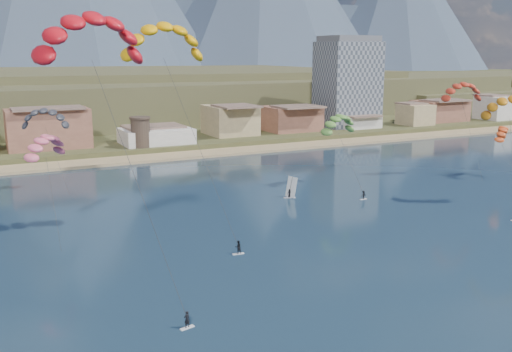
{
  "coord_description": "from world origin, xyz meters",
  "views": [
    {
      "loc": [
        -36.47,
        -40.64,
        27.5
      ],
      "look_at": [
        0.0,
        32.0,
        10.0
      ],
      "focal_mm": 39.65,
      "sensor_mm": 36.0,
      "label": 1
    }
  ],
  "objects_px": {
    "kitesurfer_orange": "(511,104)",
    "windsurfer": "(290,191)",
    "kitesurfer_green": "(339,122)",
    "apartment_tower": "(348,82)",
    "kitesurfer_red": "(90,30)",
    "watchtower": "(140,132)",
    "kitesurfer_yellow": "(163,36)"
  },
  "relations": [
    {
      "from": "kitesurfer_red",
      "to": "apartment_tower",
      "type": "bearing_deg",
      "value": 43.72
    },
    {
      "from": "apartment_tower",
      "to": "windsurfer",
      "type": "relative_size",
      "value": 7.76
    },
    {
      "from": "kitesurfer_red",
      "to": "kitesurfer_green",
      "type": "xyz_separation_m",
      "value": [
        56.42,
        33.71,
        -16.33
      ]
    },
    {
      "from": "watchtower",
      "to": "kitesurfer_green",
      "type": "bearing_deg",
      "value": -64.46
    },
    {
      "from": "kitesurfer_red",
      "to": "kitesurfer_green",
      "type": "relative_size",
      "value": 1.87
    },
    {
      "from": "apartment_tower",
      "to": "kitesurfer_yellow",
      "type": "xyz_separation_m",
      "value": [
        -95.54,
        -86.8,
        12.28
      ]
    },
    {
      "from": "apartment_tower",
      "to": "kitesurfer_red",
      "type": "relative_size",
      "value": 0.94
    },
    {
      "from": "apartment_tower",
      "to": "kitesurfer_green",
      "type": "relative_size",
      "value": 1.76
    },
    {
      "from": "kitesurfer_red",
      "to": "windsurfer",
      "type": "distance_m",
      "value": 58.54
    },
    {
      "from": "kitesurfer_red",
      "to": "windsurfer",
      "type": "height_order",
      "value": "kitesurfer_red"
    },
    {
      "from": "kitesurfer_red",
      "to": "kitesurfer_yellow",
      "type": "distance_m",
      "value": 22.4
    },
    {
      "from": "kitesurfer_green",
      "to": "windsurfer",
      "type": "xyz_separation_m",
      "value": [
        -14.4,
        -4.85,
        -12.44
      ]
    },
    {
      "from": "kitesurfer_red",
      "to": "kitesurfer_orange",
      "type": "relative_size",
      "value": 1.52
    },
    {
      "from": "kitesurfer_yellow",
      "to": "windsurfer",
      "type": "xyz_separation_m",
      "value": [
        28.28,
        11.17,
        -28.79
      ]
    },
    {
      "from": "kitesurfer_red",
      "to": "windsurfer",
      "type": "xyz_separation_m",
      "value": [
        42.02,
        28.86,
        -28.78
      ]
    },
    {
      "from": "kitesurfer_red",
      "to": "windsurfer",
      "type": "relative_size",
      "value": 8.25
    },
    {
      "from": "kitesurfer_green",
      "to": "apartment_tower",
      "type": "bearing_deg",
      "value": 53.24
    },
    {
      "from": "watchtower",
      "to": "kitesurfer_orange",
      "type": "relative_size",
      "value": 0.38
    },
    {
      "from": "watchtower",
      "to": "windsurfer",
      "type": "distance_m",
      "value": 63.14
    },
    {
      "from": "kitesurfer_orange",
      "to": "kitesurfer_yellow",
      "type": "bearing_deg",
      "value": 170.61
    },
    {
      "from": "apartment_tower",
      "to": "watchtower",
      "type": "bearing_deg",
      "value": -170.07
    },
    {
      "from": "kitesurfer_orange",
      "to": "windsurfer",
      "type": "relative_size",
      "value": 5.42
    },
    {
      "from": "kitesurfer_yellow",
      "to": "kitesurfer_green",
      "type": "relative_size",
      "value": 1.88
    },
    {
      "from": "watchtower",
      "to": "windsurfer",
      "type": "bearing_deg",
      "value": -78.32
    },
    {
      "from": "kitesurfer_red",
      "to": "kitesurfer_yellow",
      "type": "xyz_separation_m",
      "value": [
        13.74,
        17.69,
        0.01
      ]
    },
    {
      "from": "watchtower",
      "to": "kitesurfer_yellow",
      "type": "distance_m",
      "value": 78.13
    },
    {
      "from": "apartment_tower",
      "to": "kitesurfer_green",
      "type": "bearing_deg",
      "value": -126.76
    },
    {
      "from": "kitesurfer_green",
      "to": "kitesurfer_orange",
      "type": "bearing_deg",
      "value": -53.41
    },
    {
      "from": "watchtower",
      "to": "apartment_tower",
      "type": "bearing_deg",
      "value": 9.93
    },
    {
      "from": "kitesurfer_green",
      "to": "windsurfer",
      "type": "distance_m",
      "value": 19.64
    },
    {
      "from": "kitesurfer_orange",
      "to": "kitesurfer_green",
      "type": "bearing_deg",
      "value": 126.59
    },
    {
      "from": "kitesurfer_orange",
      "to": "windsurfer",
      "type": "distance_m",
      "value": 43.71
    }
  ]
}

